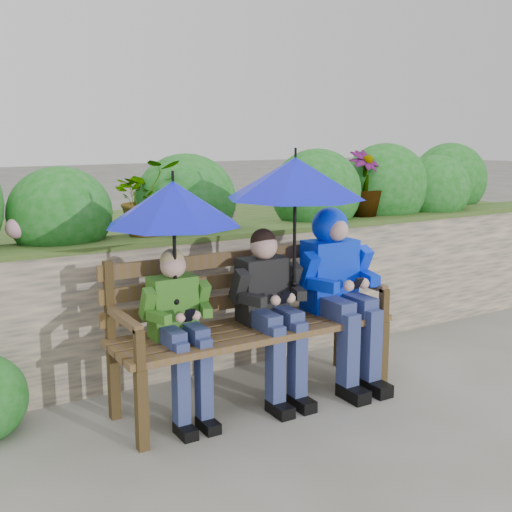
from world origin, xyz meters
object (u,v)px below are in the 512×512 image
boy_right (338,281)px  umbrella_right (295,178)px  umbrella_left (173,203)px  boy_left (179,323)px  boy_middle (270,304)px  park_bench (249,316)px

boy_right → umbrella_right: umbrella_right is taller
umbrella_left → umbrella_right: 0.84m
boy_left → umbrella_right: bearing=-2.1°
umbrella_right → boy_middle: bearing=172.5°
umbrella_left → boy_middle: bearing=-2.6°
park_bench → umbrella_left: 0.96m
park_bench → umbrella_left: size_ratio=2.31×
park_bench → umbrella_left: bearing=-173.8°
boy_right → umbrella_left: size_ratio=1.52×
boy_left → umbrella_left: 0.73m
boy_middle → boy_right: bearing=0.3°
boy_left → boy_right: boy_right is taller
boy_middle → umbrella_right: size_ratio=1.26×
park_bench → umbrella_right: umbrella_right is taller
boy_left → umbrella_right: size_ratio=1.18×
boy_left → boy_right: (1.21, -0.00, 0.12)m
umbrella_left → umbrella_right: size_ratio=0.90×
park_bench → boy_left: size_ratio=1.77×
boy_left → umbrella_left: umbrella_left is taller
park_bench → boy_middle: bearing=-39.1°
park_bench → boy_right: 0.70m
park_bench → boy_right: (0.67, -0.09, 0.17)m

